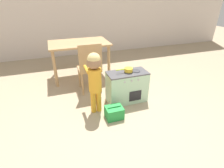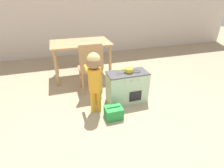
# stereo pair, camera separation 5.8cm
# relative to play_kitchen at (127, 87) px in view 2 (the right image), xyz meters

# --- Properties ---
(ground_plane) EXTENTS (16.00, 16.00, 0.00)m
(ground_plane) POSITION_rel_play_kitchen_xyz_m (-0.33, -0.83, -0.25)
(ground_plane) COLOR tan
(wall_back) EXTENTS (10.00, 0.06, 2.60)m
(wall_back) POSITION_rel_play_kitchen_xyz_m (-0.33, 2.75, 1.05)
(wall_back) COLOR beige
(wall_back) RESTS_ON ground_plane
(play_kitchen) EXTENTS (0.63, 0.33, 0.51)m
(play_kitchen) POSITION_rel_play_kitchen_xyz_m (0.00, 0.00, 0.00)
(play_kitchen) COLOR #B2DBB7
(play_kitchen) RESTS_ON ground_plane
(toy_pot) EXTENTS (0.27, 0.13, 0.06)m
(toy_pot) POSITION_rel_play_kitchen_xyz_m (0.01, 0.00, 0.30)
(toy_pot) COLOR yellow
(toy_pot) RESTS_ON play_kitchen
(child_figure) EXTENTS (0.21, 0.36, 0.91)m
(child_figure) POSITION_rel_play_kitchen_xyz_m (-0.55, -0.13, 0.35)
(child_figure) COLOR gold
(child_figure) RESTS_ON ground_plane
(toy_basket) EXTENTS (0.24, 0.20, 0.19)m
(toy_basket) POSITION_rel_play_kitchen_xyz_m (-0.35, -0.37, -0.17)
(toy_basket) COLOR green
(toy_basket) RESTS_ON ground_plane
(dining_table) EXTENTS (1.16, 0.74, 0.73)m
(dining_table) POSITION_rel_play_kitchen_xyz_m (-0.54, 1.19, 0.38)
(dining_table) COLOR tan
(dining_table) RESTS_ON ground_plane
(dining_chair_near) EXTENTS (0.38, 0.38, 0.89)m
(dining_chair_near) POSITION_rel_play_kitchen_xyz_m (-0.49, 0.48, 0.22)
(dining_chair_near) COLOR tan
(dining_chair_near) RESTS_ON ground_plane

